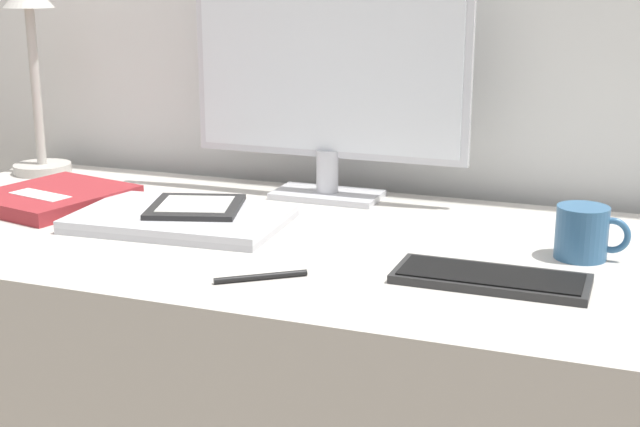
% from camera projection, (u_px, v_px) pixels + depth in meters
% --- Properties ---
extents(monitor, '(0.53, 0.11, 0.44)m').
position_uv_depth(monitor, '(328.00, 71.00, 1.64)').
color(monitor, silver).
rests_on(monitor, desk).
extents(keyboard, '(0.27, 0.11, 0.01)m').
position_uv_depth(keyboard, '(491.00, 278.00, 1.24)').
color(keyboard, '#282828').
rests_on(keyboard, desk).
extents(laptop, '(0.36, 0.25, 0.02)m').
position_uv_depth(laptop, '(181.00, 219.00, 1.52)').
color(laptop, '#BCBCC1').
rests_on(laptop, desk).
extents(ereader, '(0.19, 0.19, 0.01)m').
position_uv_depth(ereader, '(196.00, 207.00, 1.53)').
color(ereader, black).
rests_on(ereader, laptop).
extents(desk_lamp, '(0.12, 0.12, 0.40)m').
position_uv_depth(desk_lamp, '(33.00, 56.00, 1.85)').
color(desk_lamp, '#BCB7AD').
rests_on(desk_lamp, desk).
extents(notebook, '(0.27, 0.29, 0.03)m').
position_uv_depth(notebook, '(53.00, 197.00, 1.65)').
color(notebook, maroon).
rests_on(notebook, desk).
extents(coffee_mug, '(0.11, 0.08, 0.08)m').
position_uv_depth(coffee_mug, '(583.00, 233.00, 1.33)').
color(coffee_mug, '#336089').
rests_on(coffee_mug, desk).
extents(pen, '(0.11, 0.09, 0.01)m').
position_uv_depth(pen, '(261.00, 277.00, 1.25)').
color(pen, black).
rests_on(pen, desk).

